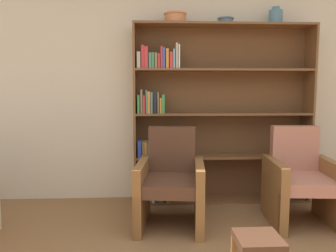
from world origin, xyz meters
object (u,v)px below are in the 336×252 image
Objects in this scene: bookshelf at (207,116)px; bowl_stoneware at (175,18)px; armchair_cushioned at (301,181)px; bowl_sage at (226,20)px; vase_tall at (276,17)px; footstool at (258,245)px; armchair_leather at (171,183)px.

bowl_stoneware is at bearing -176.35° from bookshelf.
bowl_sage is at bearing -41.17° from armchair_cushioned.
footstool is at bearing -112.47° from vase_tall.
bowl_sage reaches higher than armchair_leather.
bowl_sage is 0.59× the size of footstool.
armchair_leather is 1.31m from armchair_cushioned.
bookshelf is at bearing 172.78° from bowl_sage.
bowl_sage is (0.19, -0.02, 1.10)m from bookshelf.
bookshelf is 8.01× the size of bowl_stoneware.
armchair_leather is (-0.09, -0.66, -1.73)m from bowl_stoneware.
armchair_leather is at bearing -124.38° from bookshelf.
bookshelf is 1.38m from vase_tall.
bowl_stoneware reaches higher than bookshelf.
armchair_cushioned is (1.22, -0.66, -1.73)m from bowl_stoneware.
bowl_stoneware is 0.58m from bowl_sage.
bookshelf is at bearing 178.18° from vase_tall.
armchair_cushioned reaches higher than footstool.
armchair_leather reaches higher than footstool.
vase_tall is at bearing 0.00° from bowl_stoneware.
vase_tall is 2.24m from armchair_leather.
bowl_sage is 0.97× the size of vase_tall.
footstool is at bearing -93.78° from bowl_sage.
armchair_leather and armchair_cushioned have the same top height.
vase_tall reaches higher than bowl_stoneware.
bowl_stoneware is 0.81× the size of footstool.
bowl_stoneware is at bearing -180.00° from vase_tall.
bowl_stoneware is 0.27× the size of armchair_cushioned.
footstool is (-0.76, -1.00, -0.16)m from armchair_cushioned.
bookshelf reaches higher than footstool.
bowl_sage is (0.58, 0.00, -0.02)m from bowl_stoneware.
bowl_stoneware is at bearing 105.68° from footstool.
footstool is (0.47, -1.66, -1.89)m from bowl_stoneware.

